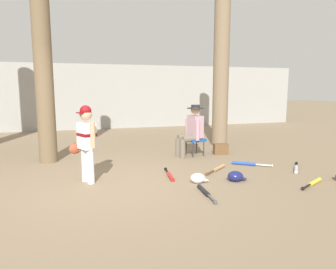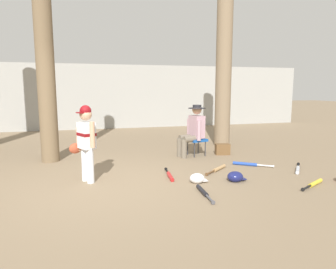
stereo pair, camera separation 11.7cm
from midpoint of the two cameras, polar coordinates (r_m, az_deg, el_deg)
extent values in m
plane|color=#7F6B51|center=(5.16, -10.17, -9.31)|extent=(60.00, 60.00, 0.00)
cube|color=#9E9E99|center=(12.34, -13.61, 6.86)|extent=(18.00, 0.36, 2.51)
cylinder|color=brown|center=(7.03, -21.69, 14.61)|extent=(0.38, 0.38, 4.77)
cone|color=brown|center=(7.16, -20.63, -4.67)|extent=(0.63, 0.63, 0.23)
cylinder|color=#7F6B51|center=(8.64, 10.84, 14.42)|extent=(0.43, 0.43, 4.95)
cone|color=#7F6B51|center=(8.74, 10.38, -1.93)|extent=(0.57, 0.57, 0.26)
cylinder|color=white|center=(5.27, -13.73, -5.77)|extent=(0.12, 0.12, 0.58)
cylinder|color=white|center=(5.42, -14.65, -5.40)|extent=(0.12, 0.12, 0.58)
cube|color=white|center=(5.25, -14.40, -0.17)|extent=(0.31, 0.36, 0.44)
cube|color=maroon|center=(5.24, -14.41, 0.07)|extent=(0.33, 0.37, 0.05)
sphere|color=tan|center=(5.21, -14.54, 3.64)|extent=(0.20, 0.20, 0.20)
sphere|color=maroon|center=(5.20, -14.57, 4.30)|extent=(0.19, 0.19, 0.19)
cube|color=maroon|center=(5.16, -15.44, 3.95)|extent=(0.15, 0.17, 0.02)
cylinder|color=tan|center=(5.02, -13.33, -0.05)|extent=(0.11, 0.11, 0.42)
cylinder|color=tan|center=(5.43, -15.79, -0.80)|extent=(0.11, 0.11, 0.40)
ellipsoid|color=#AD472D|center=(5.44, -16.38, -2.50)|extent=(0.25, 0.21, 0.18)
cube|color=#194C9E|center=(7.21, 5.82, -0.99)|extent=(0.48, 0.48, 0.06)
cylinder|color=#333338|center=(7.04, 5.45, -2.79)|extent=(0.02, 0.02, 0.38)
cylinder|color=#333338|center=(7.29, 4.17, -2.38)|extent=(0.02, 0.02, 0.38)
cylinder|color=#333338|center=(7.21, 7.45, -2.56)|extent=(0.02, 0.02, 0.38)
cylinder|color=#333338|center=(7.45, 6.13, -2.17)|extent=(0.02, 0.02, 0.38)
cylinder|color=#6B6051|center=(6.95, 3.50, -2.71)|extent=(0.13, 0.13, 0.43)
cylinder|color=#6B6051|center=(7.11, 2.67, -2.43)|extent=(0.13, 0.13, 0.43)
cylinder|color=#6B6051|center=(7.01, 4.92, -0.83)|extent=(0.42, 0.23, 0.15)
cylinder|color=#6B6051|center=(7.18, 4.06, -0.60)|extent=(0.42, 0.23, 0.15)
cube|color=#B28C99|center=(7.17, 5.86, 1.46)|extent=(0.31, 0.40, 0.52)
cylinder|color=#B28C99|center=(6.95, 6.30, 0.73)|extent=(0.11, 0.11, 0.46)
cylinder|color=#B28C99|center=(7.31, 4.38, 1.15)|extent=(0.11, 0.11, 0.46)
sphere|color=tan|center=(7.13, 5.91, 4.65)|extent=(0.22, 0.22, 0.22)
cylinder|color=#232328|center=(7.12, 5.91, 4.91)|extent=(0.40, 0.40, 0.02)
cylinder|color=#232328|center=(7.12, 5.92, 5.18)|extent=(0.20, 0.20, 0.09)
cube|color=brown|center=(7.46, 10.60, -2.72)|extent=(0.37, 0.24, 0.26)
cylinder|color=#2347AD|center=(6.53, 14.69, -5.34)|extent=(0.43, 0.34, 0.07)
cylinder|color=silver|center=(6.50, 18.24, -5.56)|extent=(0.28, 0.22, 0.03)
cylinder|color=silver|center=(6.50, 19.67, -5.64)|extent=(0.05, 0.06, 0.06)
cylinder|color=yellow|center=(5.67, 26.45, -8.10)|extent=(0.41, 0.26, 0.07)
cylinder|color=black|center=(5.36, 25.10, -8.98)|extent=(0.27, 0.16, 0.03)
cylinder|color=black|center=(5.23, 24.51, -9.35)|extent=(0.04, 0.06, 0.06)
cylinder|color=red|center=(5.45, 1.05, -7.86)|extent=(0.11, 0.45, 0.07)
cylinder|color=black|center=(5.79, 0.41, -6.84)|extent=(0.06, 0.30, 0.03)
cylinder|color=black|center=(5.93, 0.17, -6.46)|extent=(0.06, 0.02, 0.06)
cylinder|color=black|center=(4.76, 7.12, -10.37)|extent=(0.10, 0.43, 0.07)
cylinder|color=#4C4C51|center=(4.44, 8.60, -11.81)|extent=(0.05, 0.29, 0.03)
cylinder|color=#4C4C51|center=(4.32, 9.25, -12.44)|extent=(0.06, 0.02, 0.06)
cylinder|color=tan|center=(6.09, 10.14, -6.21)|extent=(0.39, 0.34, 0.07)
cylinder|color=brown|center=(5.76, 8.53, -7.03)|extent=(0.26, 0.22, 0.03)
cylinder|color=brown|center=(5.63, 7.83, -7.39)|extent=(0.05, 0.05, 0.06)
cylinder|color=#B7BCC6|center=(6.39, 23.59, -6.10)|extent=(0.34, 0.38, 0.07)
cylinder|color=black|center=(6.75, 23.64, -5.35)|extent=(0.21, 0.25, 0.03)
cylinder|color=black|center=(6.89, 23.66, -5.07)|extent=(0.05, 0.05, 0.06)
ellipsoid|color=silver|center=(5.22, 6.12, -8.17)|extent=(0.25, 0.23, 0.17)
cube|color=silver|center=(5.27, 7.35, -8.47)|extent=(0.10, 0.13, 0.02)
ellipsoid|color=navy|center=(5.40, 13.08, -7.71)|extent=(0.27, 0.25, 0.19)
cube|color=navy|center=(5.47, 14.27, -8.01)|extent=(0.11, 0.14, 0.02)
camera|label=1|loc=(0.06, -89.39, 0.09)|focal=32.56mm
camera|label=2|loc=(0.06, 90.61, -0.09)|focal=32.56mm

